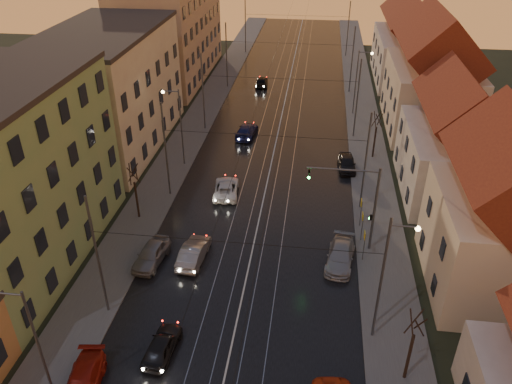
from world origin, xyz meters
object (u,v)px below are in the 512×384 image
at_px(street_lamp_2, 178,120).
at_px(driving_car_0, 162,345).
at_px(parked_left_2, 83,383).
at_px(parked_right_2, 347,163).
at_px(driving_car_2, 226,188).
at_px(traffic_light_mast, 362,199).
at_px(driving_car_3, 247,131).
at_px(street_lamp_0, 31,339).
at_px(driving_car_1, 194,252).
at_px(parked_right_1, 340,256).
at_px(street_lamp_3, 359,76).
at_px(driving_car_4, 262,81).
at_px(parked_left_3, 151,254).
at_px(street_lamp_1, 389,266).

xyz_separation_m(street_lamp_2, driving_car_0, (5.07, -23.94, -4.24)).
distance_m(street_lamp_2, driving_car_0, 24.84).
relative_size(parked_left_2, parked_right_2, 1.10).
height_order(driving_car_2, parked_left_2, parked_left_2).
bearing_deg(traffic_light_mast, driving_car_3, 120.24).
height_order(street_lamp_0, driving_car_3, street_lamp_0).
height_order(driving_car_1, parked_right_2, driving_car_1).
bearing_deg(parked_right_1, street_lamp_2, 146.39).
xyz_separation_m(driving_car_3, parked_left_2, (-4.13, -34.79, -0.04)).
relative_size(street_lamp_0, driving_car_0, 2.11).
bearing_deg(parked_right_2, driving_car_0, -118.29).
height_order(street_lamp_3, parked_left_2, street_lamp_3).
bearing_deg(driving_car_4, traffic_light_mast, 103.36).
xyz_separation_m(driving_car_4, parked_left_3, (-3.50, -40.66, 0.01)).
xyz_separation_m(street_lamp_0, driving_car_4, (5.30, 53.05, -4.17)).
distance_m(driving_car_1, driving_car_3, 22.66).
distance_m(driving_car_0, parked_left_3, 8.96).
bearing_deg(driving_car_3, parked_left_3, 85.75).
height_order(traffic_light_mast, driving_car_2, traffic_light_mast).
relative_size(traffic_light_mast, driving_car_3, 1.51).
distance_m(driving_car_4, parked_right_1, 40.42).
distance_m(driving_car_2, driving_car_3, 12.84).
bearing_deg(driving_car_2, driving_car_4, -95.34).
xyz_separation_m(street_lamp_0, driving_car_0, (5.07, 4.06, -4.24)).
bearing_deg(driving_car_1, driving_car_0, 95.21).
bearing_deg(street_lamp_3, driving_car_1, -113.26).
distance_m(street_lamp_1, parked_left_3, 17.49).
relative_size(street_lamp_3, driving_car_0, 2.11).
distance_m(street_lamp_2, parked_right_1, 21.52).
xyz_separation_m(street_lamp_3, driving_car_4, (-12.91, 9.05, -4.17)).
bearing_deg(parked_left_2, driving_car_4, 78.40).
bearing_deg(driving_car_0, street_lamp_1, -158.30).
distance_m(street_lamp_0, parked_right_2, 33.81).
distance_m(street_lamp_2, traffic_light_mast, 20.89).
xyz_separation_m(street_lamp_1, parked_left_2, (-16.70, -7.12, -4.23)).
relative_size(driving_car_3, parked_left_3, 1.12).
height_order(street_lamp_3, driving_car_2, street_lamp_3).
height_order(street_lamp_2, driving_car_4, street_lamp_2).
bearing_deg(traffic_light_mast, parked_left_2, -135.88).
bearing_deg(street_lamp_2, driving_car_4, 78.06).
height_order(street_lamp_0, traffic_light_mast, street_lamp_0).
bearing_deg(parked_left_3, parked_left_2, -84.95).
height_order(street_lamp_3, driving_car_3, street_lamp_3).
distance_m(street_lamp_3, driving_car_0, 42.26).
xyz_separation_m(driving_car_1, parked_left_2, (-3.38, -12.14, -0.08)).
distance_m(driving_car_1, parked_right_1, 10.98).
height_order(street_lamp_3, parked_right_1, street_lamp_3).
relative_size(traffic_light_mast, parked_left_2, 1.61).
bearing_deg(driving_car_4, driving_car_0, 85.43).
relative_size(street_lamp_3, driving_car_4, 1.91).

